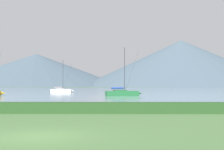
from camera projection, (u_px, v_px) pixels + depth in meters
ground_plane at (39, 136)px, 13.29m from camera, size 1000.00×1000.00×0.00m
harbor_water at (110, 90)px, 150.21m from camera, size 320.00×246.00×0.00m
hedge_line at (74, 108)px, 24.30m from camera, size 80.00×1.20×0.81m
sailboat_slip_0 at (61, 90)px, 94.24m from camera, size 6.75×2.09×9.34m
sailboat_slip_4 at (122, 93)px, 62.62m from camera, size 7.24×3.62×9.27m
distant_hill_west_ridge at (36, 70)px, 418.68m from camera, size 228.66×228.66×41.75m
distant_hill_central_peak at (181, 64)px, 398.04m from camera, size 243.66×243.66×56.14m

